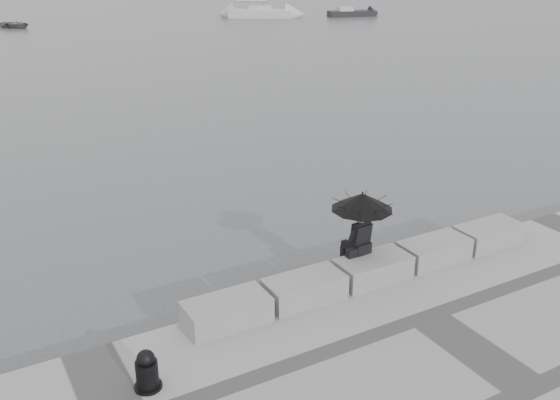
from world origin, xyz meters
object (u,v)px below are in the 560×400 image
mooring_bollard (147,372)px  dinghy (15,25)px  small_motorboat (352,13)px  sailboat_right (260,12)px  seated_person (362,208)px

mooring_bollard → dinghy: mooring_bollard is taller
dinghy → small_motorboat: bearing=-50.5°
dinghy → sailboat_right: bearing=-46.0°
seated_person → small_motorboat: size_ratio=0.25×
small_motorboat → dinghy: small_motorboat is taller
seated_person → dinghy: (0.67, 55.28, -1.73)m
small_motorboat → seated_person: bearing=-110.8°
seated_person → sailboat_right: size_ratio=0.11×
mooring_bollard → seated_person: bearing=15.4°
seated_person → sailboat_right: bearing=60.2°
sailboat_right → small_motorboat: sailboat_right is taller
mooring_bollard → small_motorboat: mooring_bollard is taller
sailboat_right → dinghy: sailboat_right is taller
seated_person → mooring_bollard: size_ratio=1.96×
small_motorboat → mooring_bollard: bearing=-113.8°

